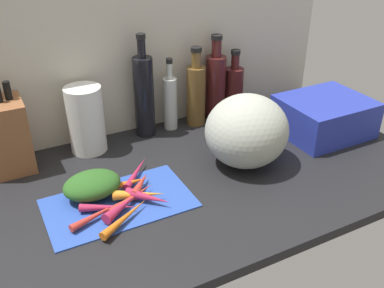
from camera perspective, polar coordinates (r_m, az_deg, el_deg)
ground_plane at (r=131.44cm, az=-4.37°, el=-5.75°), size 170.00×80.00×3.00cm
wall_back at (r=150.63cm, az=-10.86°, el=11.88°), size 170.00×3.00×60.00cm
cutting_board at (r=123.75cm, az=-9.53°, el=-7.55°), size 40.16×23.60×0.80cm
carrot_0 at (r=122.22cm, az=-7.80°, el=-6.98°), size 16.09×9.63×2.43cm
carrot_1 at (r=122.79cm, az=-6.92°, el=-6.56°), size 14.41×8.65×2.99cm
carrot_2 at (r=127.64cm, az=-8.61°, el=-5.16°), size 14.52×3.13×2.97cm
carrot_3 at (r=118.65cm, az=-9.29°, el=-8.16°), size 11.78×8.85×3.17cm
carrot_4 at (r=118.37cm, az=-12.09°, el=-8.91°), size 16.60×7.17×2.09cm
carrot_5 at (r=119.93cm, az=-10.85°, el=-8.12°), size 14.87×8.69×2.31cm
carrot_6 at (r=132.82cm, az=-7.29°, el=-3.70°), size 12.62×14.33×2.36cm
carrot_7 at (r=121.29cm, az=-5.76°, el=-6.95°), size 11.03×11.79×3.13cm
carrot_8 at (r=115.85cm, az=-8.67°, el=-9.41°), size 16.46×11.28×2.38cm
carrot_9 at (r=126.79cm, az=-6.76°, el=-5.26°), size 9.57×10.61×3.01cm
carrot_greens_pile at (r=125.43cm, az=-12.92°, el=-5.24°), size 16.18×12.45×6.85cm
winter_squash at (r=135.70cm, az=7.15°, el=1.70°), size 26.24×25.15×22.89cm
knife_block at (r=143.52cm, az=-22.95°, el=1.04°), size 12.05×14.31×27.88cm
paper_towel_roll at (r=146.37cm, az=-13.68°, el=3.10°), size 11.82×11.82×22.44cm
bottle_0 at (r=152.16cm, az=-6.28°, el=6.37°), size 6.95×6.95×36.26cm
bottle_1 at (r=157.62cm, az=-2.85°, el=5.53°), size 5.01×5.01×26.41cm
bottle_2 at (r=159.98cm, az=0.53°, el=6.66°), size 6.88×6.88×29.36cm
bottle_3 at (r=165.04cm, az=3.09°, el=7.72°), size 7.55×7.55×32.05cm
bottle_4 at (r=169.83cm, az=5.49°, el=7.15°), size 7.06×7.06×25.56cm
dish_rack at (r=162.42cm, az=16.87°, el=3.49°), size 29.62×25.12×12.99cm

